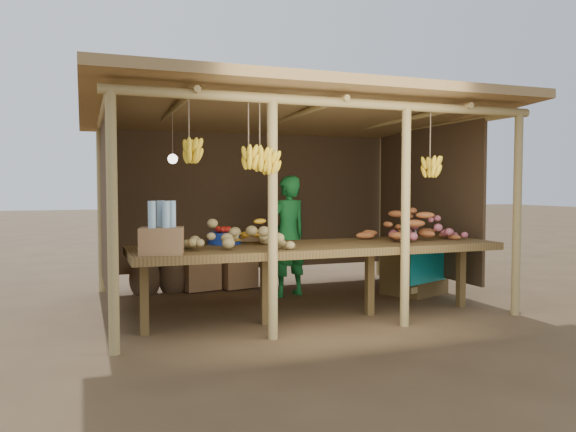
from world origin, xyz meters
name	(u,v)px	position (x,y,z in m)	size (l,w,h in m)	color
ground	(288,302)	(0.00, 0.00, 0.00)	(60.00, 60.00, 0.00)	brown
stall_structure	(286,143)	(-0.04, -0.04, 1.92)	(4.70, 3.50, 2.43)	tan
counter	(319,250)	(0.00, -0.95, 0.74)	(3.90, 1.05, 0.80)	brown
potato_heap	(234,230)	(-0.95, -1.06, 0.98)	(0.97, 0.58, 0.37)	#9A854F
sweet_potato_heap	(408,224)	(1.15, -0.84, 0.98)	(0.99, 0.59, 0.36)	#A3562A
onion_heap	(424,224)	(1.32, -0.91, 0.98)	(0.90, 0.54, 0.36)	#AC5360
banana_pile	(252,228)	(-0.66, -0.71, 0.97)	(0.55, 0.33, 0.35)	yellow
tomato_basin	(224,237)	(-0.93, -0.58, 0.88)	(0.35, 0.35, 0.18)	navy
bottle_box	(162,234)	(-1.67, -1.26, 0.98)	(0.44, 0.37, 0.48)	#89603D
vendor	(288,236)	(0.13, 0.38, 0.77)	(0.56, 0.37, 1.55)	#19742F
tarp_crate	(414,265)	(1.75, -0.05, 0.38)	(0.98, 0.92, 0.93)	brown
carton_stack	(225,265)	(-0.51, 1.12, 0.33)	(1.05, 0.46, 0.75)	#89603D
burlap_sacks	(159,275)	(-1.39, 1.16, 0.24)	(0.78, 0.41, 0.55)	#4D3823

